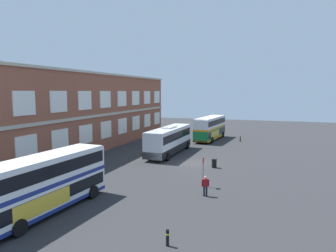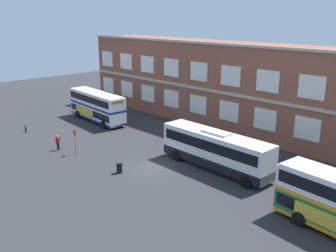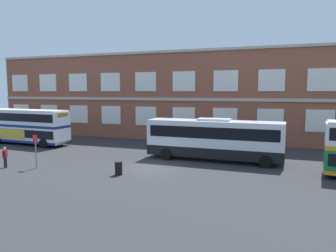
# 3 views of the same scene
# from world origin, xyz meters

# --- Properties ---
(ground_plane) EXTENTS (120.00, 120.00, 0.00)m
(ground_plane) POSITION_xyz_m (0.00, 2.00, 0.00)
(ground_plane) COLOR #2B2B2D
(brick_terminal_building) EXTENTS (55.69, 8.19, 11.20)m
(brick_terminal_building) POSITION_xyz_m (-1.38, 17.98, 5.46)
(brick_terminal_building) COLOR brown
(brick_terminal_building) RESTS_ON ground
(double_decker_near) EXTENTS (11.14, 3.38, 4.07)m
(double_decker_near) POSITION_xyz_m (-18.30, 5.99, 2.15)
(double_decker_near) COLOR silver
(double_decker_near) RESTS_ON ground
(double_decker_middle) EXTENTS (11.19, 3.63, 4.07)m
(double_decker_middle) POSITION_xyz_m (18.49, 1.69, 2.15)
(double_decker_middle) COLOR #197038
(double_decker_middle) RESTS_ON ground
(touring_coach) EXTENTS (12.04, 3.03, 3.80)m
(touring_coach) POSITION_xyz_m (4.33, 4.49, 1.91)
(touring_coach) COLOR silver
(touring_coach) RESTS_ON ground
(waiting_passenger) EXTENTS (0.36, 0.63, 1.70)m
(waiting_passenger) POSITION_xyz_m (-11.07, -3.95, 0.93)
(waiting_passenger) COLOR black
(waiting_passenger) RESTS_ON ground
(bus_stand_flag) EXTENTS (0.44, 0.10, 2.70)m
(bus_stand_flag) POSITION_xyz_m (-8.62, -3.19, 1.64)
(bus_stand_flag) COLOR slate
(bus_stand_flag) RESTS_ON ground
(station_litter_bin) EXTENTS (0.60, 0.60, 1.03)m
(station_litter_bin) POSITION_xyz_m (-1.32, -2.82, 0.52)
(station_litter_bin) COLOR black
(station_litter_bin) RESTS_ON ground
(safety_bollard_west) EXTENTS (0.19, 0.19, 0.95)m
(safety_bollard_west) POSITION_xyz_m (-19.89, -3.75, 0.49)
(safety_bollard_west) COLOR black
(safety_bollard_west) RESTS_ON ground
(safety_bollard_east) EXTENTS (0.19, 0.19, 0.95)m
(safety_bollard_east) POSITION_xyz_m (18.23, -3.57, 0.49)
(safety_bollard_east) COLOR black
(safety_bollard_east) RESTS_ON ground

